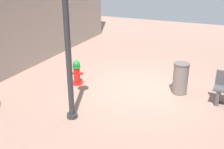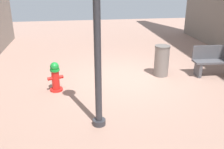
% 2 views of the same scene
% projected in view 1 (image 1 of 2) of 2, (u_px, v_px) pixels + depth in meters
% --- Properties ---
extents(ground_plane, '(23.40, 23.40, 0.00)m').
position_uv_depth(ground_plane, '(144.00, 88.00, 8.83)').
color(ground_plane, '#9E7A6B').
extents(fire_hydrant, '(0.44, 0.42, 0.83)m').
position_uv_depth(fire_hydrant, '(77.00, 72.00, 8.98)').
color(fire_hydrant, red).
rests_on(fire_hydrant, ground_plane).
extents(street_lamp, '(0.36, 0.36, 3.78)m').
position_uv_depth(street_lamp, '(67.00, 29.00, 6.23)').
color(street_lamp, '#2D2D33').
rests_on(street_lamp, ground_plane).
extents(trash_bin, '(0.48, 0.48, 0.98)m').
position_uv_depth(trash_bin, '(180.00, 78.00, 8.29)').
color(trash_bin, slate).
rests_on(trash_bin, ground_plane).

